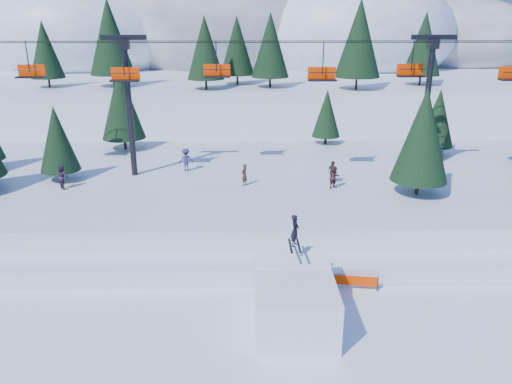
{
  "coord_description": "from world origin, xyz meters",
  "views": [
    {
      "loc": [
        -0.44,
        -18.82,
        13.85
      ],
      "look_at": [
        0.07,
        6.0,
        5.2
      ],
      "focal_mm": 35.0,
      "sensor_mm": 36.0,
      "label": 1
    }
  ],
  "objects_px": {
    "jump_kicker": "(294,301)",
    "banner_far": "(466,271)",
    "banner_near": "(351,281)",
    "chairlift": "(276,84)"
  },
  "relations": [
    {
      "from": "banner_far",
      "to": "banner_near",
      "type": "bearing_deg",
      "value": -172.18
    },
    {
      "from": "jump_kicker",
      "to": "chairlift",
      "type": "bearing_deg",
      "value": 89.91
    },
    {
      "from": "banner_near",
      "to": "banner_far",
      "type": "xyz_separation_m",
      "value": [
        6.62,
        0.91,
        0.0
      ]
    },
    {
      "from": "jump_kicker",
      "to": "banner_far",
      "type": "xyz_separation_m",
      "value": [
        10.01,
        4.19,
        -0.81
      ]
    },
    {
      "from": "chairlift",
      "to": "banner_far",
      "type": "bearing_deg",
      "value": -51.09
    },
    {
      "from": "banner_near",
      "to": "chairlift",
      "type": "bearing_deg",
      "value": 104.21
    },
    {
      "from": "banner_far",
      "to": "chairlift",
      "type": "bearing_deg",
      "value": 128.91
    },
    {
      "from": "chairlift",
      "to": "banner_far",
      "type": "relative_size",
      "value": 17.0
    },
    {
      "from": "banner_far",
      "to": "jump_kicker",
      "type": "bearing_deg",
      "value": -157.28
    },
    {
      "from": "jump_kicker",
      "to": "banner_far",
      "type": "bearing_deg",
      "value": 22.72
    }
  ]
}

